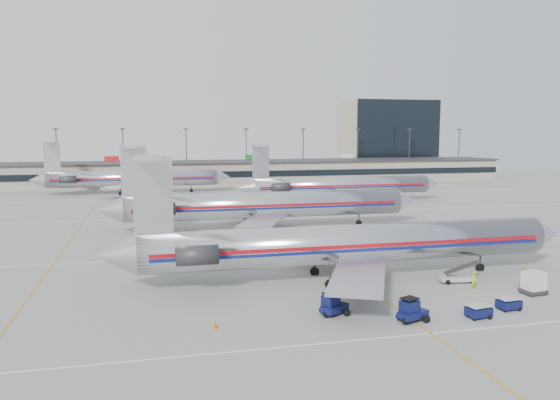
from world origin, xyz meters
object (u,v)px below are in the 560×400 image
object	(u,v)px
jet_foreground	(342,244)
uld_container	(534,283)
tug_center	(411,311)
belt_loader	(457,277)
jet_second_row	(261,205)

from	to	relation	value
jet_foreground	uld_container	distance (m)	17.39
tug_center	belt_loader	size ratio (longest dim) A/B	0.65
jet_foreground	tug_center	bearing A→B (deg)	-84.66
jet_second_row	belt_loader	bearing A→B (deg)	-68.70
tug_center	uld_container	size ratio (longest dim) A/B	1.23
belt_loader	uld_container	bearing A→B (deg)	-39.53
uld_container	belt_loader	bearing A→B (deg)	126.04
jet_second_row	jet_foreground	bearing A→B (deg)	-85.69
uld_container	belt_loader	world-z (taller)	belt_loader
jet_foreground	uld_container	bearing A→B (deg)	-28.88
jet_second_row	tug_center	size ratio (longest dim) A/B	18.55
uld_container	jet_second_row	bearing A→B (deg)	107.65
jet_foreground	belt_loader	xyz separation A→B (m)	(10.48, -3.42, -3.05)
jet_foreground	tug_center	distance (m)	12.72
jet_foreground	jet_second_row	distance (m)	29.16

